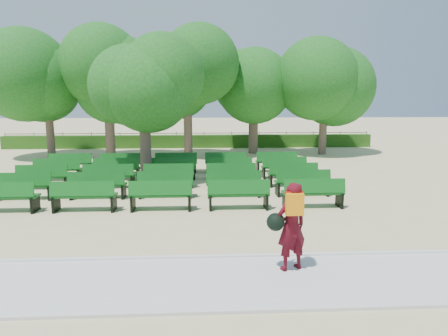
% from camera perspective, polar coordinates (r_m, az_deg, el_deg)
% --- Properties ---
extents(ground, '(120.00, 120.00, 0.00)m').
position_cam_1_polar(ground, '(14.83, -6.42, -3.59)').
color(ground, '#C8B984').
extents(paving, '(30.00, 2.20, 0.06)m').
position_cam_1_polar(paving, '(7.84, -9.59, -16.00)').
color(paving, silver).
rests_on(paving, ground).
extents(curb, '(30.00, 0.12, 0.10)m').
position_cam_1_polar(curb, '(8.87, -8.75, -12.66)').
color(curb, silver).
rests_on(curb, ground).
extents(hedge, '(26.00, 0.70, 0.90)m').
position_cam_1_polar(hedge, '(28.58, -4.86, 3.81)').
color(hedge, '#265315').
rests_on(hedge, ground).
extents(fence, '(26.00, 0.10, 1.02)m').
position_cam_1_polar(fence, '(29.02, -4.82, 3.01)').
color(fence, black).
rests_on(fence, ground).
extents(tree_line, '(21.80, 6.80, 7.04)m').
position_cam_1_polar(tree_line, '(24.66, -5.12, 1.80)').
color(tree_line, '#1D611C').
rests_on(tree_line, ground).
extents(bench_array, '(1.97, 0.75, 1.22)m').
position_cam_1_polar(bench_array, '(15.82, -7.66, -2.40)').
color(bench_array, '#0F5A18').
rests_on(bench_array, ground).
extents(tree_among, '(4.31, 4.31, 6.16)m').
position_cam_1_polar(tree_among, '(16.46, -11.46, 12.32)').
color(tree_among, brown).
rests_on(tree_among, ground).
extents(person, '(0.89, 0.63, 1.77)m').
position_cam_1_polar(person, '(8.02, 9.46, -8.08)').
color(person, '#460A13').
rests_on(person, ground).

